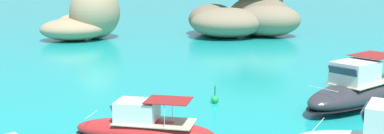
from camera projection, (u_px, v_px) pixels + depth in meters
islet_large at (247, 11)px, 72.21m from camera, size 20.36×18.77×9.71m
islet_small at (87, 18)px, 66.79m from camera, size 13.42×11.26×7.73m
motorboat_red at (144, 129)px, 24.66m from camera, size 8.18×5.86×2.50m
motorboat_charcoal at (358, 91)px, 31.86m from camera, size 11.40×7.34×3.44m
channel_buoy at (215, 99)px, 32.66m from camera, size 0.56×0.56×1.48m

